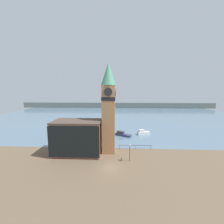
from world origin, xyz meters
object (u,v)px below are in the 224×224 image
object	(u,v)px
clock_tower	(109,106)
pier_building	(78,137)
boat_far	(143,133)
mooring_bollard_near	(121,159)
boat_near	(122,134)
lamp_post	(130,150)

from	to	relation	value
clock_tower	pier_building	xyz separation A→B (m)	(-8.04, -1.29, -8.02)
clock_tower	boat_far	bearing A→B (deg)	54.44
boat_far	mooring_bollard_near	bearing A→B (deg)	-125.40
boat_near	lamp_post	distance (m)	20.14
boat_near	mooring_bollard_near	world-z (taller)	boat_near
pier_building	boat_far	world-z (taller)	pier_building
clock_tower	mooring_bollard_near	bearing A→B (deg)	-56.64
mooring_bollard_near	lamp_post	world-z (taller)	lamp_post
boat_near	mooring_bollard_near	bearing A→B (deg)	-63.50
clock_tower	boat_near	xyz separation A→B (m)	(4.04, 14.72, -11.84)
mooring_bollard_near	clock_tower	bearing A→B (deg)	123.36
clock_tower	boat_far	world-z (taller)	clock_tower
pier_building	lamp_post	xyz separation A→B (m)	(13.29, -3.96, -1.54)
lamp_post	clock_tower	bearing A→B (deg)	134.99
boat_near	pier_building	bearing A→B (deg)	-98.58
boat_far	boat_near	bearing A→B (deg)	179.48
clock_tower	boat_far	size ratio (longest dim) A/B	4.84
pier_building	boat_far	size ratio (longest dim) A/B	2.56
pier_building	lamp_post	size ratio (longest dim) A/B	2.98
pier_building	boat_near	distance (m)	20.41
boat_near	boat_far	world-z (taller)	boat_far
pier_building	mooring_bollard_near	xyz separation A→B (m)	(11.40, -3.82, -3.99)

